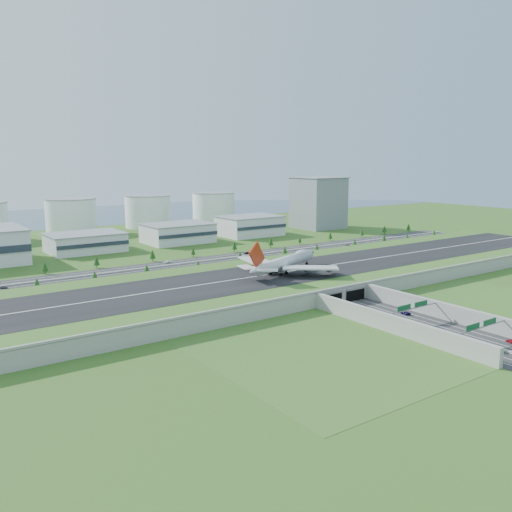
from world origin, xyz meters
TOP-DOWN VIEW (x-y plane):
  - ground at (0.00, 0.00)m, footprint 1200.00×1200.00m
  - airfield_deck at (0.00, -0.09)m, footprint 520.00×100.00m
  - underpass_road at (0.00, -99.42)m, footprint 38.80×120.40m
  - sign_gantry_near at (0.00, -95.04)m, footprint 38.70×0.70m
  - sign_gantry_far at (0.00, -130.04)m, footprint 38.70×0.70m
  - north_expressway at (0.00, 95.00)m, footprint 560.00×36.00m
  - tree_row at (21.51, 96.73)m, footprint 500.07×48.71m
  - hangar_mid_a at (-60.00, 190.00)m, footprint 58.00×42.00m
  - hangar_mid_b at (25.00, 190.00)m, footprint 58.00×42.00m
  - hangar_mid_c at (105.00, 190.00)m, footprint 58.00×42.00m
  - office_tower at (200.00, 195.00)m, footprint 46.00×46.00m
  - fuel_tank_b at (-35.00, 310.00)m, footprint 50.00×50.00m
  - fuel_tank_c at (50.00, 310.00)m, footprint 50.00×50.00m
  - fuel_tank_d at (135.00, 310.00)m, footprint 50.00×50.00m
  - bay_water at (0.00, 480.00)m, footprint 1200.00×260.00m
  - boeing_747 at (-1.08, -0.54)m, footprint 71.10×65.94m
  - car_0 at (-8.08, -83.99)m, footprint 2.47×5.06m
  - car_1 at (-8.08, -112.70)m, footprint 3.14×5.11m
  - car_2 at (9.48, -83.56)m, footprint 2.97×5.64m
  - car_3 at (11.81, -137.10)m, footprint 4.14×5.89m
  - car_4 at (-141.57, 89.12)m, footprint 4.74×3.04m
  - car_5 at (42.16, 102.50)m, footprint 5.32×2.12m
  - car_6 at (139.75, 88.14)m, footprint 5.71×3.98m
  - car_7 at (-27.31, 105.11)m, footprint 6.07×2.84m

SIDE VIEW (x-z plane):
  - ground at x=0.00m, z-range 0.00..0.00m
  - bay_water at x=0.00m, z-range 0.00..0.06m
  - north_expressway at x=0.00m, z-range 0.00..0.12m
  - car_6 at x=139.75m, z-range 0.12..1.57m
  - car_4 at x=-141.57m, z-range 0.12..1.62m
  - car_2 at x=9.48m, z-range 0.12..1.63m
  - car_3 at x=11.81m, z-range 0.12..1.70m
  - car_1 at x=-8.08m, z-range 0.12..1.71m
  - car_0 at x=-8.08m, z-range 0.12..1.78m
  - car_7 at x=-27.31m, z-range 0.12..1.83m
  - car_5 at x=42.16m, z-range 0.12..1.84m
  - underpass_road at x=0.00m, z-range -0.57..7.43m
  - airfield_deck at x=0.00m, z-range -0.48..8.72m
  - tree_row at x=21.51m, z-range 0.61..9.05m
  - sign_gantry_near at x=0.00m, z-range 2.05..11.85m
  - sign_gantry_far at x=0.00m, z-range 2.05..11.85m
  - hangar_mid_a at x=-60.00m, z-range 0.00..15.00m
  - hangar_mid_b at x=25.00m, z-range 0.00..17.00m
  - hangar_mid_c at x=105.00m, z-range 0.00..19.00m
  - boeing_747 at x=-1.08m, z-range 2.97..26.09m
  - fuel_tank_b at x=-35.00m, z-range 0.00..35.00m
  - fuel_tank_c at x=50.00m, z-range 0.00..35.00m
  - fuel_tank_d at x=135.00m, z-range 0.00..35.00m
  - office_tower at x=200.00m, z-range 0.00..55.00m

